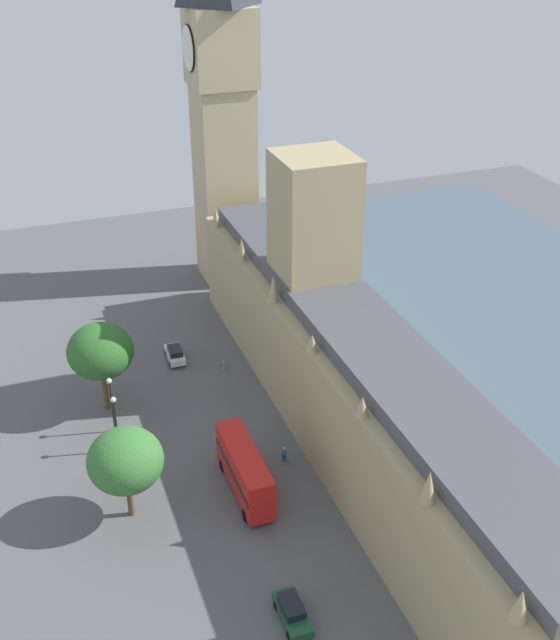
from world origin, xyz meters
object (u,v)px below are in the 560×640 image
object	(u,v)px
car_white_far_end	(175,354)
car_dark_green_under_trees	(292,612)
plane_tree_kerbside	(125,461)
double_decker_bus_by_river_gate	(245,469)
street_lamp_trailing	(111,395)
pedestrian_leading	(284,455)
street_lamp_opposite_hall	(115,414)
parliament_building	(354,374)
plane_tree_midblock	(100,351)
pedestrian_near_tower	(224,365)
clock_tower	(221,83)

from	to	relation	value
car_white_far_end	car_dark_green_under_trees	size ratio (longest dim) A/B	0.94
plane_tree_kerbside	car_white_far_end	bearing A→B (deg)	-111.98
car_white_far_end	double_decker_bus_by_river_gate	size ratio (longest dim) A/B	0.42
car_dark_green_under_trees	street_lamp_trailing	bearing A→B (deg)	-72.15
pedestrian_leading	street_lamp_opposite_hall	bearing A→B (deg)	2.37
parliament_building	street_lamp_trailing	size ratio (longest dim) A/B	10.88
pedestrian_leading	plane_tree_kerbside	world-z (taller)	plane_tree_kerbside
double_decker_bus_by_river_gate	plane_tree_midblock	bearing A→B (deg)	-60.84
car_white_far_end	pedestrian_near_tower	world-z (taller)	car_white_far_end
pedestrian_near_tower	street_lamp_opposite_hall	bearing A→B (deg)	139.23
car_white_far_end	pedestrian_leading	size ratio (longest dim) A/B	2.72
car_white_far_end	car_dark_green_under_trees	xyz separation A→B (m)	(0.34, 40.53, 0.00)
car_dark_green_under_trees	street_lamp_opposite_hall	xyz separation A→B (m)	(9.02, -25.48, 3.68)
pedestrian_leading	plane_tree_kerbside	size ratio (longest dim) A/B	0.18
car_white_far_end	clock_tower	bearing A→B (deg)	59.89
clock_tower	street_lamp_trailing	bearing A→B (deg)	55.49
plane_tree_midblock	street_lamp_opposite_hall	bearing A→B (deg)	89.37
parliament_building	double_decker_bus_by_river_gate	xyz separation A→B (m)	(13.00, 4.54, -4.93)
car_dark_green_under_trees	clock_tower	bearing A→B (deg)	-101.38
double_decker_bus_by_river_gate	street_lamp_trailing	world-z (taller)	street_lamp_trailing
car_white_far_end	pedestrian_leading	distance (m)	22.92
double_decker_bus_by_river_gate	street_lamp_trailing	xyz separation A→B (m)	(9.96, -13.53, 1.95)
clock_tower	car_white_far_end	world-z (taller)	clock_tower
plane_tree_midblock	plane_tree_kerbside	bearing A→B (deg)	87.92
pedestrian_leading	street_lamp_opposite_hall	size ratio (longest dim) A/B	0.25
clock_tower	car_white_far_end	bearing A→B (deg)	57.89
street_lamp_trailing	parliament_building	bearing A→B (deg)	158.62
plane_tree_midblock	plane_tree_kerbside	distance (m)	17.48
car_white_far_end	pedestrian_near_tower	size ratio (longest dim) A/B	2.95
double_decker_bus_by_river_gate	car_white_far_end	bearing A→B (deg)	-88.19
clock_tower	street_lamp_opposite_hall	xyz separation A→B (m)	(22.15, 35.42, -23.04)
parliament_building	pedestrian_leading	xyz separation A→B (m)	(7.95, 1.56, -6.83)
street_lamp_trailing	plane_tree_kerbside	bearing A→B (deg)	86.93
car_dark_green_under_trees	street_lamp_trailing	distance (m)	30.46
pedestrian_near_tower	pedestrian_leading	xyz separation A→B (m)	(-0.88, 18.11, 0.06)
pedestrian_near_tower	car_white_far_end	bearing A→B (deg)	62.02
parliament_building	clock_tower	world-z (taller)	clock_tower
car_dark_green_under_trees	street_lamp_opposite_hall	world-z (taller)	street_lamp_opposite_hall
pedestrian_near_tower	plane_tree_kerbside	xyz separation A→B (m)	(14.82, 20.47, 5.53)
pedestrian_near_tower	clock_tower	bearing A→B (deg)	-6.20
parliament_building	plane_tree_kerbside	distance (m)	24.02
pedestrian_leading	street_lamp_trailing	size ratio (longest dim) A/B	0.25
double_decker_bus_by_river_gate	clock_tower	bearing A→B (deg)	-104.71
pedestrian_near_tower	street_lamp_opposite_hall	distance (m)	18.42
car_dark_green_under_trees	plane_tree_kerbside	world-z (taller)	plane_tree_kerbside
clock_tower	double_decker_bus_by_river_gate	distance (m)	53.30
car_white_far_end	street_lamp_trailing	world-z (taller)	street_lamp_trailing
plane_tree_midblock	pedestrian_leading	bearing A→B (deg)	134.99
street_lamp_opposite_hall	street_lamp_trailing	bearing A→B (deg)	-92.46
car_white_far_end	street_lamp_opposite_hall	xyz separation A→B (m)	(9.36, 15.04, 3.68)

